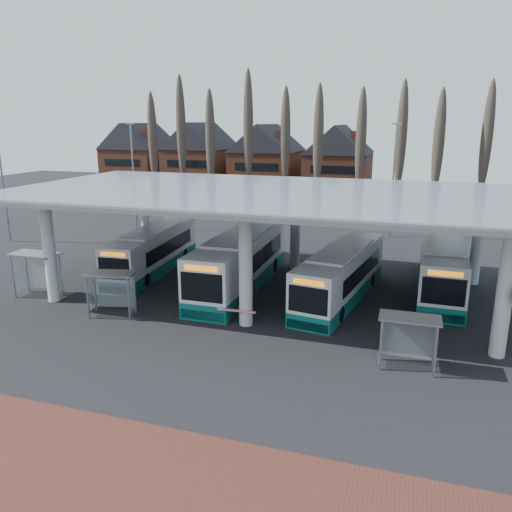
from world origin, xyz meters
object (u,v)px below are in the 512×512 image
(bus_0, at_px, (153,251))
(shelter_1, at_px, (111,284))
(bus_1, at_px, (241,261))
(shelter_0, at_px, (38,265))
(bus_2, at_px, (341,275))
(bus_3, at_px, (441,266))
(shelter_2, at_px, (409,330))

(bus_0, bearing_deg, shelter_1, -80.23)
(bus_1, height_order, shelter_0, bus_1)
(shelter_1, bearing_deg, bus_2, 15.96)
(bus_3, height_order, shelter_0, bus_3)
(bus_2, relative_size, bus_3, 0.97)
(bus_0, xyz_separation_m, bus_3, (19.26, 1.62, 0.09))
(bus_3, relative_size, shelter_2, 4.58)
(bus_2, height_order, shelter_1, bus_2)
(bus_2, xyz_separation_m, bus_3, (5.70, 3.49, 0.07))
(bus_2, distance_m, shelter_2, 8.81)
(bus_3, distance_m, shelter_2, 11.47)
(bus_3, relative_size, shelter_0, 3.98)
(bus_0, relative_size, shelter_2, 4.34)
(bus_3, xyz_separation_m, shelter_1, (-17.22, -9.88, 0.25))
(shelter_2, bearing_deg, bus_2, 116.54)
(bus_3, bearing_deg, bus_1, -164.73)
(bus_1, distance_m, shelter_0, 12.30)
(bus_2, bearing_deg, shelter_2, -54.19)
(bus_1, bearing_deg, bus_0, 167.91)
(bus_1, xyz_separation_m, bus_3, (12.17, 3.09, -0.11))
(bus_0, distance_m, shelter_1, 8.52)
(shelter_1, bearing_deg, shelter_2, -18.43)
(bus_1, relative_size, bus_3, 1.07)
(bus_2, bearing_deg, bus_3, 40.33)
(bus_1, height_order, bus_3, bus_1)
(bus_0, height_order, bus_2, bus_2)
(shelter_0, height_order, shelter_2, shelter_0)
(bus_0, relative_size, shelter_0, 3.77)
(bus_2, bearing_deg, shelter_1, -142.12)
(shelter_2, bearing_deg, shelter_0, 172.22)
(shelter_0, relative_size, shelter_2, 1.15)
(shelter_2, bearing_deg, bus_0, 150.61)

